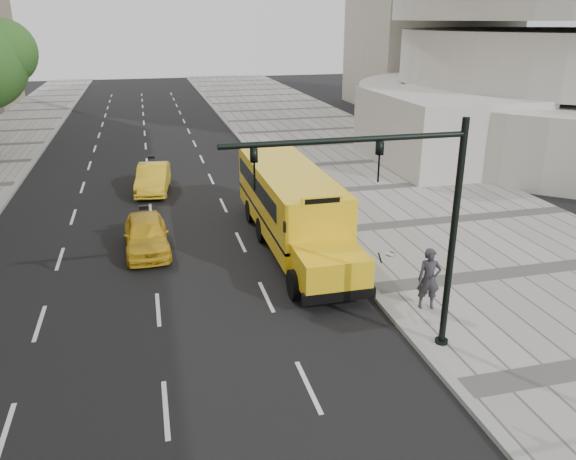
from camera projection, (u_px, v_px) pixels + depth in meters
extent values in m
plane|color=black|center=(179.00, 248.00, 22.50)|extent=(140.00, 140.00, 0.00)
cube|color=#9B9792|center=(449.00, 221.00, 25.24)|extent=(12.00, 140.00, 0.15)
cube|color=gray|center=(322.00, 233.00, 23.85)|extent=(0.30, 140.00, 0.15)
cylinder|color=silver|center=(575.00, 114.00, 41.40)|extent=(32.00, 32.00, 4.00)
cube|color=silver|center=(443.00, 129.00, 34.70)|extent=(8.00, 10.00, 4.40)
sphere|color=#2A5B1E|center=(4.00, 52.00, 34.97)|extent=(4.05, 4.05, 4.05)
cube|color=yellow|center=(288.00, 198.00, 22.79)|extent=(2.50, 9.00, 2.45)
cube|color=yellow|center=(331.00, 268.00, 18.05)|extent=(2.20, 2.00, 1.10)
cube|color=black|center=(339.00, 295.00, 17.44)|extent=(2.38, 0.25, 0.35)
cube|color=black|center=(288.00, 210.00, 22.98)|extent=(2.52, 9.00, 0.12)
cube|color=black|center=(321.00, 223.00, 18.60)|extent=(2.05, 0.10, 0.90)
cube|color=black|center=(285.00, 184.00, 23.08)|extent=(2.52, 7.50, 0.70)
cube|color=yellow|center=(322.00, 200.00, 18.31)|extent=(1.40, 0.12, 0.28)
ellipsoid|color=silver|center=(394.00, 257.00, 16.84)|extent=(0.32, 0.32, 0.14)
cylinder|color=black|center=(383.00, 261.00, 17.06)|extent=(0.36, 0.47, 0.58)
cylinder|color=black|center=(294.00, 284.00, 18.27)|extent=(0.30, 1.00, 1.00)
cylinder|color=black|center=(359.00, 277.00, 18.79)|extent=(0.30, 1.00, 1.00)
cylinder|color=black|center=(262.00, 230.00, 22.98)|extent=(0.30, 1.00, 1.00)
cylinder|color=black|center=(314.00, 225.00, 23.51)|extent=(0.30, 1.00, 1.00)
cylinder|color=black|center=(250.00, 211.00, 25.25)|extent=(0.30, 1.00, 1.00)
cylinder|color=black|center=(299.00, 207.00, 25.77)|extent=(0.30, 1.00, 1.00)
imported|color=yellow|center=(146.00, 234.00, 21.93)|extent=(1.79, 4.19, 1.41)
imported|color=yellow|center=(153.00, 178.00, 29.56)|extent=(2.02, 4.52, 1.44)
imported|color=#2F2D34|center=(429.00, 279.00, 17.21)|extent=(0.82, 0.65, 1.96)
cylinder|color=black|center=(453.00, 241.00, 14.57)|extent=(0.18, 0.18, 6.40)
cylinder|color=black|center=(441.00, 343.00, 15.66)|extent=(0.36, 0.36, 0.25)
cylinder|color=black|center=(348.00, 140.00, 12.89)|extent=(6.00, 0.14, 0.14)
imported|color=black|center=(379.00, 161.00, 13.27)|extent=(0.16, 0.20, 1.00)
imported|color=black|center=(254.00, 169.00, 12.58)|extent=(0.16, 0.20, 1.00)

